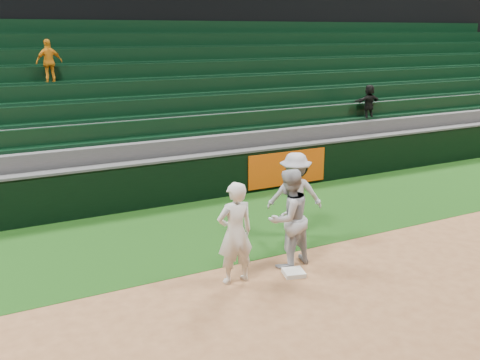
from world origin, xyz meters
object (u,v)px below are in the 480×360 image
first_base (294,273)px  first_baseman (235,233)px  base_coach (295,194)px  baserunner (288,218)px

first_base → first_baseman: bearing=166.6°
first_base → base_coach: size_ratio=0.20×
baserunner → base_coach: bearing=-139.7°
first_base → first_baseman: 1.47m
baserunner → base_coach: (1.03, 1.35, -0.02)m
first_base → first_baseman: first_baseman is taller
first_base → baserunner: bearing=73.3°
baserunner → base_coach: 1.70m
baserunner → base_coach: size_ratio=1.03×
baserunner → first_baseman: bearing=-4.5°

